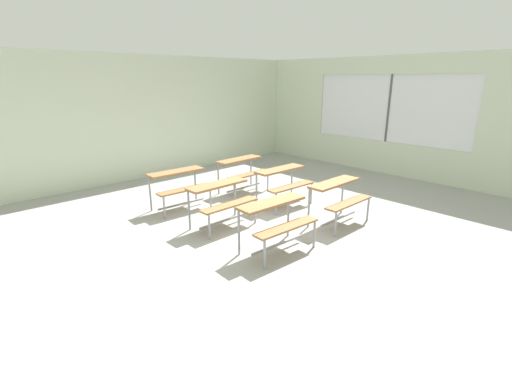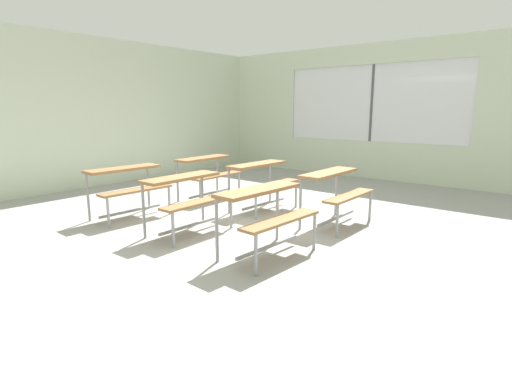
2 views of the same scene
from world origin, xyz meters
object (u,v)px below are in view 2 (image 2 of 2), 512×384
at_px(desk_bench_r1c0, 187,190).
at_px(desk_bench_r2c1, 208,168).
at_px(desk_bench_r0c0, 266,206).
at_px(desk_bench_r1c1, 262,175).
at_px(desk_bench_r0c1, 336,185).
at_px(desk_bench_r2c0, 128,180).

height_order(desk_bench_r1c0, desk_bench_r2c1, same).
height_order(desk_bench_r0c0, desk_bench_r1c1, same).
distance_m(desk_bench_r0c1, desk_bench_r1c0, 2.02).
xyz_separation_m(desk_bench_r1c0, desk_bench_r2c0, (-0.05, 1.25, 0.00)).
distance_m(desk_bench_r1c1, desk_bench_r2c0, 2.04).
bearing_deg(desk_bench_r0c1, desk_bench_r1c0, 139.68).
relative_size(desk_bench_r0c1, desk_bench_r1c1, 0.98).
bearing_deg(desk_bench_r2c0, desk_bench_r1c1, -35.51).
xyz_separation_m(desk_bench_r0c1, desk_bench_r2c1, (0.03, 2.55, 0.00)).
distance_m(desk_bench_r0c0, desk_bench_r0c1, 1.54).
bearing_deg(desk_bench_r0c1, desk_bench_r2c1, 89.11).
bearing_deg(desk_bench_r2c0, desk_bench_r1c0, -85.36).
bearing_deg(desk_bench_r1c1, desk_bench_r2c0, 144.15).
relative_size(desk_bench_r0c1, desk_bench_r2c0, 0.98).
xyz_separation_m(desk_bench_r1c0, desk_bench_r1c1, (1.56, -0.00, 0.00)).
relative_size(desk_bench_r0c0, desk_bench_r2c1, 1.01).
distance_m(desk_bench_r0c1, desk_bench_r1c1, 1.30).
bearing_deg(desk_bench_r1c0, desk_bench_r2c1, 37.91).
bearing_deg(desk_bench_r1c0, desk_bench_r0c1, -40.71).
xyz_separation_m(desk_bench_r0c0, desk_bench_r1c1, (1.56, 1.28, 0.00)).
bearing_deg(desk_bench_r1c1, desk_bench_r0c0, -138.47).
height_order(desk_bench_r0c1, desk_bench_r2c0, same).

